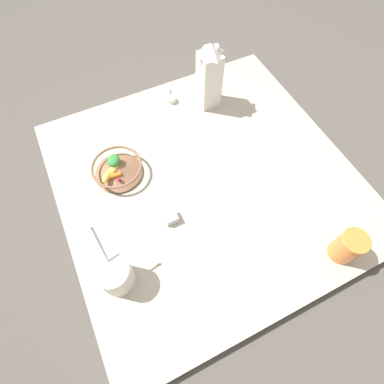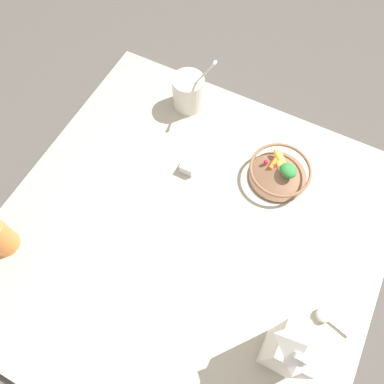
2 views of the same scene
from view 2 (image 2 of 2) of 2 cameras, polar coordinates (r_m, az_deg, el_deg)
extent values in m
plane|color=#4C4742|center=(1.21, -0.58, -7.00)|extent=(6.00, 6.00, 0.00)
cube|color=#B2A893|center=(1.19, -0.59, -6.67)|extent=(1.15, 1.15, 0.04)
cylinder|color=brown|center=(1.27, 12.88, 2.29)|extent=(0.11, 0.11, 0.01)
cone|color=brown|center=(1.25, 13.12, 2.87)|extent=(0.19, 0.19, 0.04)
torus|color=brown|center=(1.23, 13.32, 3.35)|extent=(0.20, 0.20, 0.01)
ellipsoid|color=#EFD64C|center=(1.26, 13.23, 5.12)|extent=(0.07, 0.07, 0.03)
ellipsoid|color=#EFD64C|center=(1.24, 13.43, 3.57)|extent=(0.06, 0.06, 0.03)
cylinder|color=orange|center=(1.25, 14.16, 3.10)|extent=(0.05, 0.02, 0.02)
cylinder|color=orange|center=(1.25, 12.41, 4.41)|extent=(0.02, 0.06, 0.02)
sphere|color=red|center=(1.24, 13.58, 2.74)|extent=(0.02, 0.02, 0.02)
sphere|color=red|center=(1.25, 13.74, 3.36)|extent=(0.02, 0.02, 0.02)
sphere|color=red|center=(1.25, 11.20, 4.50)|extent=(0.02, 0.02, 0.02)
sphere|color=red|center=(1.25, 12.34, 3.90)|extent=(0.02, 0.02, 0.02)
ellipsoid|color=#2D7F38|center=(1.23, 14.45, 3.19)|extent=(0.07, 0.07, 0.03)
cube|color=silver|center=(1.00, 14.34, -22.43)|extent=(0.09, 0.09, 0.26)
pyramid|color=silver|center=(0.85, 16.81, -21.64)|extent=(0.09, 0.09, 0.05)
cylinder|color=white|center=(0.85, 16.19, -23.17)|extent=(0.03, 0.01, 0.03)
cylinder|color=silver|center=(1.37, -0.57, 14.97)|extent=(0.11, 0.11, 0.13)
cylinder|color=white|center=(1.33, -0.59, 16.44)|extent=(0.10, 0.10, 0.02)
cylinder|color=silver|center=(1.28, 1.33, 17.01)|extent=(0.10, 0.02, 0.19)
ellipsoid|color=silver|center=(1.20, 3.54, 19.10)|extent=(0.01, 0.02, 0.01)
cube|color=silver|center=(1.25, -0.54, 3.87)|extent=(0.05, 0.05, 0.04)
cube|color=brown|center=(1.25, -0.54, 3.74)|extent=(0.04, 0.04, 0.02)
cylinder|color=white|center=(1.16, 19.52, -17.18)|extent=(0.04, 0.04, 0.03)
cylinder|color=white|center=(1.16, 21.71, -18.66)|extent=(0.06, 0.02, 0.01)
camera|label=1|loc=(1.00, -36.51, 54.28)|focal=28.00mm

